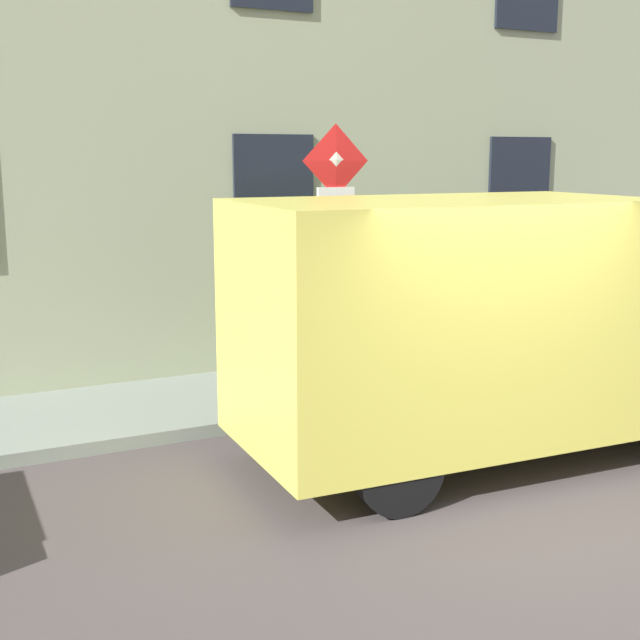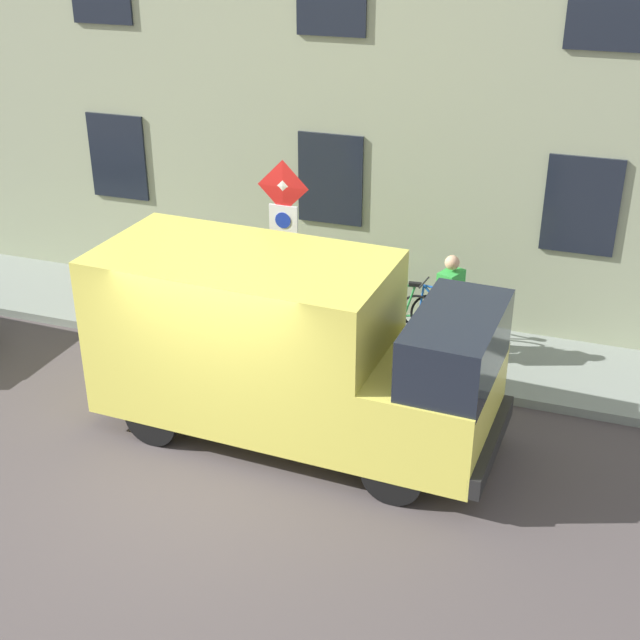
# 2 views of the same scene
# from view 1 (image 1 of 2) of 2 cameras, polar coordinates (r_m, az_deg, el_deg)

# --- Properties ---
(ground_plane) EXTENTS (80.00, 80.00, 0.00)m
(ground_plane) POSITION_cam_1_polar(r_m,az_deg,el_deg) (7.50, 12.46, -12.01)
(ground_plane) COLOR #47403F
(sidewalk_slab) EXTENTS (2.08, 16.44, 0.14)m
(sidewalk_slab) POSITION_cam_1_polar(r_m,az_deg,el_deg) (10.55, -0.73, -4.56)
(sidewalk_slab) COLOR gray
(sidewalk_slab) RESTS_ON ground_plane
(building_facade) EXTENTS (0.75, 14.44, 7.49)m
(building_facade) POSITION_cam_1_polar(r_m,az_deg,el_deg) (11.46, -3.92, 15.20)
(building_facade) COLOR #969D7D
(building_facade) RESTS_ON ground_plane
(sign_post_stacked) EXTENTS (0.15, 0.56, 2.96)m
(sign_post_stacked) POSITION_cam_1_polar(r_m,az_deg,el_deg) (9.42, 0.99, 6.32)
(sign_post_stacked) COLOR #474C47
(sign_post_stacked) RESTS_ON sidewalk_slab
(delivery_van) EXTENTS (2.24, 5.41, 2.50)m
(delivery_van) POSITION_cam_1_polar(r_m,az_deg,el_deg) (8.35, 11.79, -0.04)
(delivery_van) COLOR #DCD151
(delivery_van) RESTS_ON ground_plane
(bicycle_blue) EXTENTS (0.46, 1.71, 0.89)m
(bicycle_blue) POSITION_cam_1_polar(r_m,az_deg,el_deg) (11.95, 7.84, -0.64)
(bicycle_blue) COLOR black
(bicycle_blue) RESTS_ON sidewalk_slab
(bicycle_green) EXTENTS (0.46, 1.72, 0.89)m
(bicycle_green) POSITION_cam_1_polar(r_m,az_deg,el_deg) (11.50, 4.29, -1.03)
(bicycle_green) COLOR black
(bicycle_green) RESTS_ON sidewalk_slab
(pedestrian) EXTENTS (0.47, 0.38, 1.72)m
(pedestrian) POSITION_cam_1_polar(r_m,az_deg,el_deg) (11.32, 10.46, 1.51)
(pedestrian) COLOR #262B47
(pedestrian) RESTS_ON sidewalk_slab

